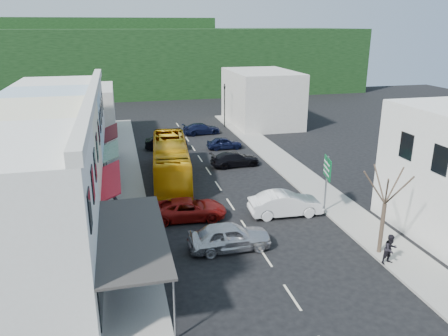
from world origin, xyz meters
TOP-DOWN VIEW (x-y plane):
  - ground at (0.00, 0.00)m, footprint 120.00×120.00m
  - sidewalk_left at (-7.50, 10.00)m, footprint 3.00×52.00m
  - sidewalk_right at (7.50, 10.00)m, footprint 3.00×52.00m
  - shopfront_row at (-12.49, 5.00)m, footprint 8.25×30.00m
  - distant_block_left at (-12.00, 27.00)m, footprint 8.00×10.00m
  - distant_block_right at (11.00, 30.00)m, footprint 8.00×12.00m
  - hillside at (-1.45, 65.09)m, footprint 80.00×26.00m
  - bus at (-3.56, 10.62)m, footprint 3.56×11.78m
  - car_silver at (-1.77, -2.58)m, footprint 4.40×1.80m
  - car_white at (3.23, 1.25)m, footprint 4.48×2.00m
  - car_red at (-3.40, 2.22)m, footprint 4.72×2.21m
  - car_black_near at (2.77, 12.85)m, footprint 4.63×2.19m
  - car_navy_mid at (3.23, 18.91)m, footprint 4.45×1.92m
  - car_black_far at (-2.83, 20.20)m, footprint 4.59×2.32m
  - car_navy_far at (2.13, 26.03)m, footprint 4.70×2.40m
  - pedestrian_left at (-8.26, 3.93)m, footprint 0.44×0.62m
  - pedestrian_right at (6.30, -6.51)m, footprint 0.76×0.54m
  - direction_sign at (6.10, 0.99)m, footprint 1.05×1.97m
  - street_tree at (6.51, -5.22)m, footprint 2.32×2.32m
  - traffic_signal at (5.80, 29.31)m, footprint 1.00×1.33m

SIDE VIEW (x-z plane):
  - ground at x=0.00m, z-range 0.00..0.00m
  - sidewalk_left at x=-7.50m, z-range 0.00..0.15m
  - sidewalk_right at x=7.50m, z-range 0.00..0.15m
  - car_silver at x=-1.77m, z-range 0.00..1.40m
  - car_white at x=3.23m, z-range 0.00..1.40m
  - car_red at x=-3.40m, z-range 0.00..1.40m
  - car_black_near at x=2.77m, z-range 0.00..1.40m
  - car_navy_mid at x=3.23m, z-range 0.00..1.40m
  - car_black_far at x=-2.83m, z-range 0.00..1.40m
  - car_navy_far at x=2.13m, z-range 0.00..1.40m
  - pedestrian_left at x=-8.26m, z-range 0.15..1.85m
  - pedestrian_right at x=6.30m, z-range 0.15..1.85m
  - bus at x=-3.56m, z-range 0.00..3.10m
  - direction_sign at x=6.10m, z-range 0.00..4.16m
  - traffic_signal at x=5.80m, z-range 0.00..5.56m
  - distant_block_left at x=-12.00m, z-range 0.00..6.00m
  - street_tree at x=6.51m, z-range 0.00..6.30m
  - distant_block_right at x=11.00m, z-range 0.00..7.00m
  - shopfront_row at x=-12.49m, z-range 0.00..8.00m
  - hillside at x=-1.45m, z-range -0.27..13.73m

